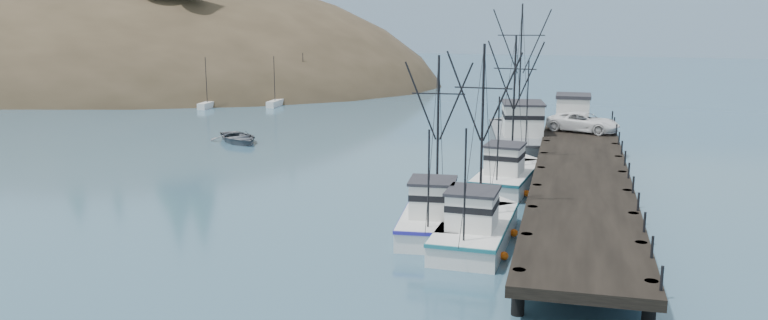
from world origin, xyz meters
TOP-DOWN VIEW (x-y plane):
  - ground at (0.00, 0.00)m, footprint 400.00×400.00m
  - pier at (14.00, 16.00)m, footprint 6.00×44.00m
  - headland at (-74.95, 78.61)m, footprint 134.80×78.00m
  - distant_ridge at (10.00, 170.00)m, footprint 360.00×40.00m
  - distant_ridge_far at (-40.00, 185.00)m, footprint 180.00×25.00m
  - moored_sailboats at (-30.73, 58.69)m, footprint 24.40×20.63m
  - trawler_near at (8.48, 5.29)m, footprint 3.94×10.80m
  - trawler_mid at (5.89, 6.89)m, footprint 4.06×10.23m
  - trawler_far at (9.07, 18.36)m, footprint 4.50×10.61m
  - work_vessel at (8.89, 31.24)m, footprint 6.68×15.60m
  - pier_shed at (13.30, 34.00)m, footprint 3.00×3.20m
  - pickup_truck at (14.22, 30.91)m, footprint 6.55×4.52m
  - motorboat at (-16.68, 29.05)m, footprint 7.06×7.04m

SIDE VIEW (x-z plane):
  - headland at x=-74.95m, z-range -30.05..20.95m
  - ground at x=0.00m, z-range 0.00..0.00m
  - distant_ridge at x=10.00m, z-range -13.00..13.00m
  - distant_ridge_far at x=-40.00m, z-range -9.00..9.00m
  - motorboat at x=-16.68m, z-range -0.60..0.60m
  - moored_sailboats at x=-30.73m, z-range -2.84..3.51m
  - trawler_mid at x=5.89m, z-range -4.31..5.94m
  - trawler_near at x=8.48m, z-range -4.69..6.33m
  - trawler_far at x=9.07m, z-range -4.62..6.27m
  - work_vessel at x=8.89m, z-range -5.27..7.72m
  - pier at x=14.00m, z-range 0.69..2.69m
  - pickup_truck at x=14.22m, z-range 2.00..3.66m
  - pier_shed at x=13.30m, z-range 2.02..4.82m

